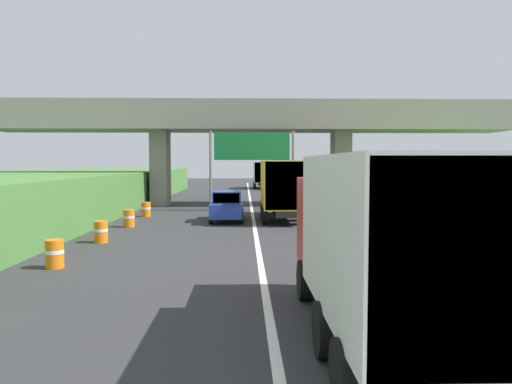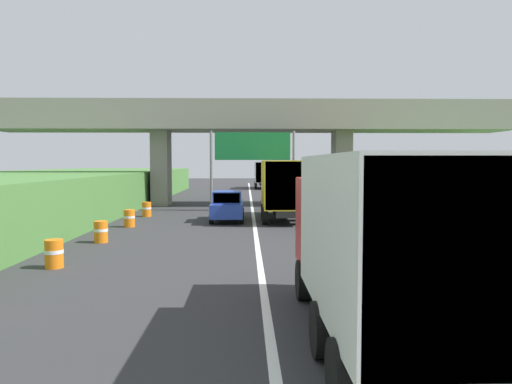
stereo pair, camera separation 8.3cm
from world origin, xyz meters
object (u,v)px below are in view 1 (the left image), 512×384
Objects in this scene: overhead_highway_sign at (252,152)px; truck_white at (262,174)px; speed_limit_sign at (446,210)px; truck_red at (378,239)px; construction_barrel_1 at (55,254)px; construction_barrel_4 at (146,209)px; truck_yellow at (281,187)px; car_blue at (227,206)px; construction_barrel_2 at (101,232)px; construction_barrel_3 at (129,218)px.

overhead_highway_sign reaches higher than truck_white.
truck_red is (-5.50, -9.82, 0.46)m from speed_limit_sign.
construction_barrel_1 is 14.27m from construction_barrel_4.
truck_white is (1.85, 28.82, -2.16)m from overhead_highway_sign.
construction_barrel_1 is (-8.15, -12.56, -1.47)m from truck_yellow.
construction_barrel_4 is (-5.09, 2.43, -0.40)m from car_blue.
construction_barrel_2 is (-8.39, 11.17, -1.47)m from truck_red.
construction_barrel_4 is at bearing 112.34° from truck_red.
truck_red reaches higher than car_blue.
speed_limit_sign is 2.48× the size of construction_barrel_4.
construction_barrel_3 is (-6.49, -8.17, -3.63)m from overhead_highway_sign.
car_blue is 4.56× the size of construction_barrel_4.
construction_barrel_4 is at bearing 142.18° from speed_limit_sign.
speed_limit_sign is at bearing -23.74° from construction_barrel_3.
overhead_highway_sign reaches higher than construction_barrel_1.
car_blue reaches higher than construction_barrel_2.
overhead_highway_sign reaches higher than construction_barrel_3.
construction_barrel_4 is at bearing -152.64° from overhead_highway_sign.
construction_barrel_4 is at bearing 154.49° from car_blue.
construction_barrel_1 is (-6.51, -17.69, -3.63)m from overhead_highway_sign.
car_blue is 4.56× the size of construction_barrel_1.
speed_limit_sign is 0.31× the size of truck_white.
construction_barrel_3 is at bearing -88.67° from construction_barrel_4.
truck_red is 8.11× the size of construction_barrel_1.
truck_yellow is 8.11× the size of construction_barrel_4.
construction_barrel_2 is (-8.35, -41.75, -1.47)m from truck_white.
overhead_highway_sign is 5.80m from truck_yellow.
car_blue is at bearing -104.50° from overhead_highway_sign.
truck_white is (-5.55, 43.10, 0.46)m from speed_limit_sign.
construction_barrel_4 is (-8.24, 1.71, -1.47)m from truck_yellow.
construction_barrel_2 is at bearing 174.44° from speed_limit_sign.
truck_white is 42.60m from construction_barrel_2.
truck_red reaches higher than construction_barrel_1.
speed_limit_sign is 2.48× the size of construction_barrel_1.
speed_limit_sign is 2.48× the size of construction_barrel_3.
car_blue is (-3.36, -34.66, -1.08)m from truck_white.
truck_red is at bearing -79.42° from car_blue.
truck_white is at bearing 90.05° from truck_red.
truck_yellow is 8.54m from construction_barrel_4.
truck_yellow reaches higher than construction_barrel_3.
construction_barrel_3 is (0.01, 4.76, 0.00)m from construction_barrel_2.
construction_barrel_3 is at bearing -159.45° from truck_yellow.
overhead_highway_sign is 28.96m from truck_white.
construction_barrel_1 is 1.00× the size of construction_barrel_3.
overhead_highway_sign is at bearing 27.36° from construction_barrel_4.
truck_yellow is 8.11× the size of construction_barrel_3.
truck_red reaches higher than speed_limit_sign.
construction_barrel_1 is at bearing 142.66° from truck_red.
truck_white is at bearing 77.29° from construction_barrel_3.
truck_white is 1.00× the size of truck_yellow.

